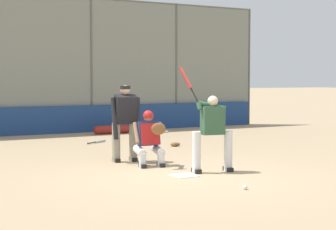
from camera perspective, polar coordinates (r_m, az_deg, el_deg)
The scene contains 13 objects.
ground_plane at distance 10.29m, azimuth 1.69°, elevation -6.20°, with size 160.00×160.00×0.00m, color tan.
home_plate_marker at distance 10.28m, azimuth 1.69°, elevation -6.16°, with size 0.43×0.43×0.01m, color white.
backstop_fence at distance 18.41m, azimuth -12.55°, elevation 5.34°, with size 16.34×0.08×4.47m.
padding_wall at distance 18.35m, azimuth -12.38°, elevation -0.54°, with size 15.94×0.18×0.88m, color navy.
bleachers_beyond at distance 21.36m, azimuth -12.98°, elevation 0.43°, with size 11.38×3.05×1.80m.
batter_at_plate at distance 10.63m, azimuth 4.49°, elevation -1.61°, with size 0.86×0.73×2.00m.
catcher_behind_plate at distance 11.34m, azimuth -1.89°, elevation -2.29°, with size 0.62×0.75×1.13m.
umpire_home at distance 11.95m, azimuth -4.37°, elevation -0.60°, with size 0.66×0.45×1.63m.
spare_bat_near_backstop at distance 15.67m, azimuth -7.06°, elevation -2.69°, with size 0.73×0.53×0.07m.
spare_bat_third_base_side at distance 18.44m, azimuth -0.94°, elevation -1.71°, with size 0.76×0.39×0.07m.
fielding_glove_on_dirt at distance 14.74m, azimuth 0.74°, elevation -3.00°, with size 0.28×0.21×0.10m.
baseball_loose at distance 9.11m, azimuth 7.85°, elevation -7.29°, with size 0.07×0.07×0.07m, color white.
equipment_bag_dugout_side at distance 18.17m, azimuth -5.70°, elevation -1.48°, with size 1.27×0.27×0.27m.
Camera 1 is at (5.12, 8.74, 1.76)m, focal length 60.00 mm.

